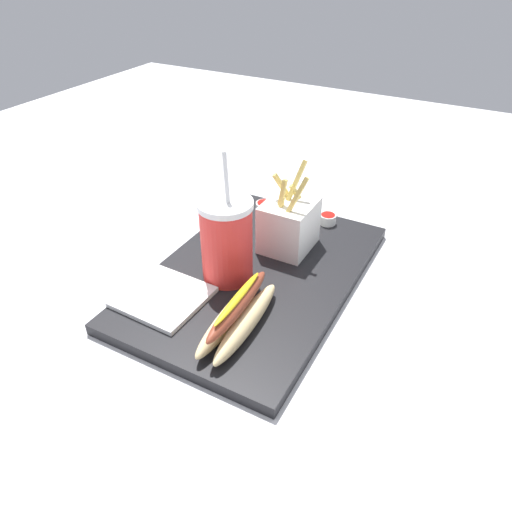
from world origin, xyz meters
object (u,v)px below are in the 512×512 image
ketchup_cup_1 (223,230)px  ketchup_cup_3 (265,207)px  soda_cup (227,240)px  napkin_stack (163,297)px  hot_dog_1 (238,315)px  ketchup_cup_2 (328,219)px  fries_basket (289,224)px

ketchup_cup_1 → ketchup_cup_3: bearing=-13.5°
soda_cup → napkin_stack: (-0.10, 0.06, -0.07)m
soda_cup → hot_dog_1: (-0.10, -0.08, -0.05)m
ketchup_cup_2 → ketchup_cup_3: (-0.02, 0.13, 0.00)m
ketchup_cup_3 → napkin_stack: ketchup_cup_3 is taller
soda_cup → hot_dog_1: 0.14m
fries_basket → ketchup_cup_3: 0.14m
soda_cup → ketchup_cup_1: 0.15m
fries_basket → ketchup_cup_1: (-0.02, 0.13, -0.04)m
ketchup_cup_2 → napkin_stack: (-0.35, 0.14, -0.01)m
fries_basket → napkin_stack: size_ratio=1.24×
napkin_stack → hot_dog_1: bearing=-89.5°
hot_dog_1 → ketchup_cup_3: (0.33, 0.13, -0.01)m
hot_dog_1 → napkin_stack: size_ratio=1.47×
fries_basket → hot_dog_1: 0.24m
fries_basket → soda_cup: bearing=158.7°
soda_cup → ketchup_cup_3: soda_cup is taller
ketchup_cup_1 → ketchup_cup_2: 0.21m
fries_basket → ketchup_cup_2: (0.11, -0.03, -0.04)m
hot_dog_1 → ketchup_cup_3: bearing=21.2°
soda_cup → ketchup_cup_3: size_ratio=5.68×
ketchup_cup_1 → ketchup_cup_2: (0.14, -0.16, 0.00)m
ketchup_cup_2 → napkin_stack: 0.38m
soda_cup → ketchup_cup_1: (0.11, 0.08, -0.06)m
fries_basket → hot_dog_1: size_ratio=0.84×
napkin_stack → ketchup_cup_2: bearing=-22.5°
fries_basket → ketchup_cup_3: (0.09, 0.10, -0.04)m
fries_basket → ketchup_cup_1: 0.13m
ketchup_cup_1 → soda_cup: bearing=-144.9°
hot_dog_1 → ketchup_cup_3: 0.35m
hot_dog_1 → ketchup_cup_2: hot_dog_1 is taller
hot_dog_1 → ketchup_cup_1: 0.26m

